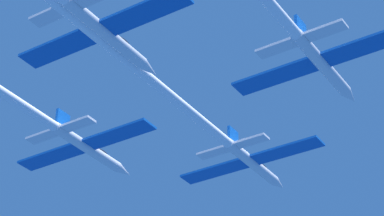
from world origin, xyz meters
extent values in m
cylinder|color=silver|center=(-0.36, -0.35, -0.21)|extent=(1.19, 10.79, 1.19)
cone|color=silver|center=(-0.36, 6.23, -0.21)|extent=(1.16, 2.37, 1.16)
ellipsoid|color=black|center=(-0.36, 2.02, 0.29)|extent=(0.83, 2.16, 0.59)
cube|color=#0F51B2|center=(-5.05, -0.89, -0.21)|extent=(8.20, 2.37, 0.26)
cube|color=#0F51B2|center=(4.34, -0.89, -0.21)|extent=(8.20, 2.37, 0.26)
cube|color=#0F51B2|center=(-0.36, -4.67, 1.24)|extent=(0.31, 1.94, 1.73)
cube|color=silver|center=(-2.80, -4.88, -0.21)|extent=(3.69, 1.42, 0.26)
cube|color=silver|center=(2.08, -4.88, -0.21)|extent=(3.69, 1.42, 0.26)
cylinder|color=white|center=(-0.36, -21.38, -0.21)|extent=(1.07, 31.26, 1.07)
cylinder|color=silver|center=(-13.47, -13.88, -0.65)|extent=(1.19, 10.79, 1.19)
cone|color=silver|center=(-13.47, -7.29, -0.65)|extent=(1.16, 2.37, 1.16)
ellipsoid|color=black|center=(-13.47, -11.50, -0.14)|extent=(0.83, 2.16, 0.59)
cube|color=#0F51B2|center=(-18.17, -14.42, -0.65)|extent=(8.20, 2.37, 0.26)
cube|color=#0F51B2|center=(-8.78, -14.42, -0.65)|extent=(8.20, 2.37, 0.26)
cube|color=#0F51B2|center=(-13.47, -18.20, 0.81)|extent=(0.31, 1.94, 1.73)
cube|color=silver|center=(-15.91, -18.41, -0.65)|extent=(3.69, 1.42, 0.26)
cube|color=silver|center=(-11.03, -18.41, -0.65)|extent=(3.69, 1.42, 0.26)
cylinder|color=silver|center=(14.68, -14.15, -0.30)|extent=(1.19, 10.79, 1.19)
cone|color=silver|center=(14.68, -7.57, -0.30)|extent=(1.16, 2.37, 1.16)
ellipsoid|color=black|center=(14.68, -11.78, 0.21)|extent=(0.83, 2.16, 0.59)
cube|color=#0F51B2|center=(9.98, -14.69, -0.30)|extent=(8.20, 2.37, 0.26)
cube|color=#0F51B2|center=(19.37, -14.69, -0.30)|extent=(8.20, 2.37, 0.26)
cube|color=#0F51B2|center=(14.68, -18.47, 1.16)|extent=(0.31, 1.94, 1.73)
cube|color=silver|center=(12.24, -18.68, -0.30)|extent=(3.69, 1.42, 0.26)
cube|color=silver|center=(17.12, -18.68, -0.30)|extent=(3.69, 1.42, 0.26)
cylinder|color=silver|center=(0.71, -28.85, -0.39)|extent=(1.19, 10.79, 1.19)
cone|color=silver|center=(0.71, -22.26, -0.39)|extent=(1.16, 2.37, 1.16)
ellipsoid|color=black|center=(0.71, -26.47, 0.11)|extent=(0.83, 2.16, 0.59)
cube|color=#0F51B2|center=(-3.99, -29.39, -0.39)|extent=(8.20, 2.37, 0.26)
cube|color=#0F51B2|center=(5.40, -29.39, -0.39)|extent=(8.20, 2.37, 0.26)
cube|color=silver|center=(-1.73, -33.38, -0.39)|extent=(3.69, 1.42, 0.26)
camera|label=1|loc=(36.95, -71.44, -42.63)|focal=74.01mm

